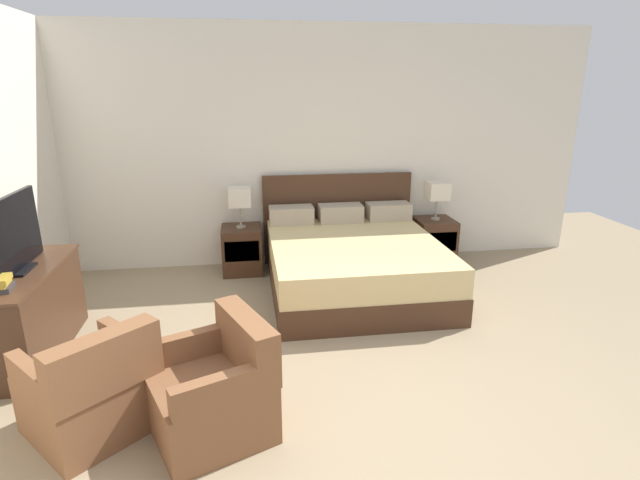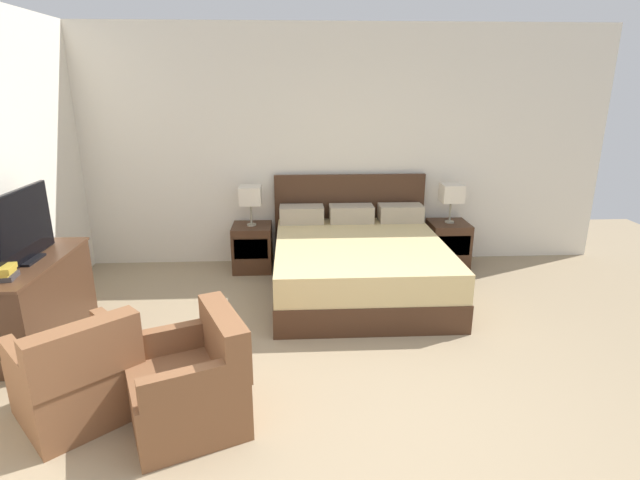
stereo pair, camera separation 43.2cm
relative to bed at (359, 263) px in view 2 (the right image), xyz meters
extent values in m
plane|color=#998466|center=(-0.33, -2.45, -0.31)|extent=(10.38, 10.38, 0.00)
cube|color=silver|center=(-0.33, 1.04, 1.10)|extent=(6.93, 0.06, 2.83)
cube|color=#422819|center=(0.00, -0.08, -0.17)|extent=(1.77, 2.00, 0.28)
cube|color=#D6BC7F|center=(0.00, -0.08, 0.11)|extent=(1.76, 1.98, 0.29)
cube|color=#422819|center=(0.00, 0.94, 0.24)|extent=(1.84, 0.05, 1.11)
cube|color=tan|center=(-0.60, 0.75, 0.36)|extent=(0.52, 0.28, 0.20)
cube|color=tan|center=(0.00, 0.75, 0.36)|extent=(0.52, 0.28, 0.20)
cube|color=tan|center=(0.60, 0.75, 0.36)|extent=(0.52, 0.28, 0.20)
cube|color=#422819|center=(-1.19, 0.71, -0.04)|extent=(0.46, 0.47, 0.55)
cube|color=black|center=(-1.19, 0.48, 0.02)|extent=(0.39, 0.01, 0.24)
cube|color=#422819|center=(1.19, 0.71, -0.04)|extent=(0.46, 0.47, 0.55)
cube|color=black|center=(1.19, 0.48, 0.02)|extent=(0.39, 0.01, 0.24)
cylinder|color=gray|center=(-1.19, 0.71, 0.25)|extent=(0.11, 0.11, 0.02)
cylinder|color=gray|center=(-1.19, 0.71, 0.38)|extent=(0.02, 0.02, 0.24)
cube|color=beige|center=(-1.19, 0.71, 0.60)|extent=(0.25, 0.25, 0.21)
cylinder|color=gray|center=(1.19, 0.71, 0.25)|extent=(0.11, 0.11, 0.02)
cylinder|color=gray|center=(1.19, 0.71, 0.38)|extent=(0.02, 0.02, 0.24)
cube|color=beige|center=(1.19, 0.71, 0.60)|extent=(0.25, 0.25, 0.21)
cube|color=#422819|center=(-2.92, -0.96, 0.06)|extent=(0.48, 1.30, 0.74)
cube|color=#482C1C|center=(-2.92, -0.96, 0.42)|extent=(0.50, 1.33, 0.02)
cube|color=black|center=(-2.92, -0.98, 0.44)|extent=(0.18, 0.29, 0.02)
cube|color=black|center=(-2.92, -0.98, 0.73)|extent=(0.04, 0.94, 0.59)
cube|color=black|center=(-2.90, -0.98, 0.73)|extent=(0.01, 0.92, 0.57)
cube|color=#383333|center=(-2.90, -1.38, 0.45)|extent=(0.21, 0.20, 0.04)
cube|color=gold|center=(-2.91, -1.38, 0.51)|extent=(0.21, 0.21, 0.04)
cube|color=brown|center=(-2.17, -2.03, -0.11)|extent=(0.96, 0.96, 0.40)
cube|color=brown|center=(-1.99, -2.23, 0.27)|extent=(0.61, 0.57, 0.36)
cube|color=brown|center=(-2.39, -2.22, 0.18)|extent=(0.48, 0.53, 0.18)
cube|color=brown|center=(-1.95, -1.83, 0.18)|extent=(0.48, 0.53, 0.18)
cube|color=brown|center=(-1.41, -2.19, -0.11)|extent=(0.89, 0.89, 0.40)
cube|color=brown|center=(-1.16, -2.08, 0.27)|extent=(0.41, 0.69, 0.36)
cube|color=brown|center=(-1.29, -2.46, 0.18)|extent=(0.61, 0.33, 0.18)
cube|color=brown|center=(-1.52, -1.92, 0.18)|extent=(0.61, 0.33, 0.18)
camera|label=1|loc=(-1.12, -4.98, 1.84)|focal=28.00mm
camera|label=2|loc=(-0.69, -5.02, 1.84)|focal=28.00mm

